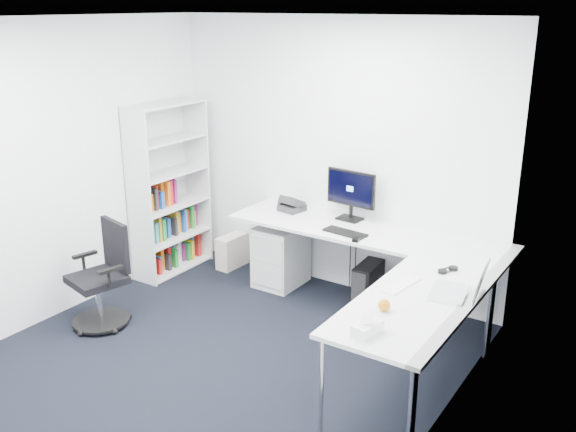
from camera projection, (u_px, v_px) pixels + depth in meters
The scene contains 21 objects.
ground at pixel (200, 372), 5.11m from camera, with size 4.20×4.20×0.00m, color black.
ceiling at pixel (183, 18), 4.26m from camera, with size 4.20×4.20×0.00m, color white.
wall_back at pixel (333, 157), 6.35m from camera, with size 3.60×0.02×2.70m, color white.
wall_left at pixel (37, 177), 5.62m from camera, with size 0.02×4.20×2.70m, color white.
wall_right at pixel (426, 264), 3.75m from camera, with size 0.02×4.20×2.70m, color white.
l_desk at pixel (346, 282), 5.81m from camera, with size 2.69×1.51×0.79m, color silver, non-canonical shape.
drawer_pedestal at pixel (281, 255), 6.63m from camera, with size 0.42×0.52×0.64m, color silver.
bookshelf at pixel (169, 189), 6.81m from camera, with size 0.36×0.92×1.84m, color silver, non-canonical shape.
task_chair at pixel (97, 277), 5.72m from camera, with size 0.54×0.54×0.96m, color black, non-canonical shape.
black_pc_tower at pixel (368, 283), 6.25m from camera, with size 0.18×0.41×0.40m, color black.
beige_pc_tower at pixel (232, 251), 7.11m from camera, with size 0.17×0.38×0.36m, color beige.
power_strip at pixel (411, 302), 6.26m from camera, with size 0.33×0.06×0.04m, color white.
monitor at pixel (350, 195), 6.18m from camera, with size 0.53×0.17×0.51m, color black, non-canonical shape.
black_keyboard at pixel (345, 233), 5.88m from camera, with size 0.41×0.15×0.02m, color black.
mouse at pixel (356, 239), 5.70m from camera, with size 0.06×0.09×0.03m, color black.
desk_phone at pixel (292, 204), 6.51m from camera, with size 0.22×0.22×0.15m, color #28282A, non-canonical shape.
laptop at pixel (450, 277), 4.63m from camera, with size 0.37×0.36×0.26m, color silver, non-canonical shape.
white_keyboard at pixel (402, 285), 4.80m from camera, with size 0.11×0.40×0.01m, color white.
headphones at pixel (448, 269), 5.05m from camera, with size 0.11×0.17×0.05m, color black, non-canonical shape.
orange_fruit at pixel (384, 305), 4.40m from camera, with size 0.09×0.09×0.09m, color orange.
tissue_box at pixel (367, 328), 4.10m from camera, with size 0.11×0.22×0.08m, color white.
Camera 1 is at (3.02, -3.34, 2.80)m, focal length 40.00 mm.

